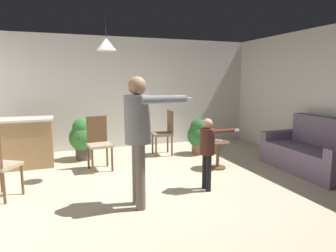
{
  "coord_description": "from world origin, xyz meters",
  "views": [
    {
      "loc": [
        -1.66,
        -4.14,
        1.69
      ],
      "look_at": [
        -0.18,
        -0.03,
        1.0
      ],
      "focal_mm": 31.78,
      "sensor_mm": 36.0,
      "label": 1
    }
  ],
  "objects_px": {
    "person_adult": "(139,128)",
    "person_child": "(208,146)",
    "potted_plant_corner": "(199,135)",
    "kitchen_counter": "(19,143)",
    "dining_chair_near_wall": "(165,131)",
    "couch_floral": "(311,153)",
    "dining_chair_by_counter": "(99,141)",
    "potted_plant_by_wall": "(83,137)",
    "spare_remote_on_table": "(218,141)",
    "side_table_by_couch": "(218,152)"
  },
  "relations": [
    {
      "from": "dining_chair_near_wall",
      "to": "potted_plant_corner",
      "type": "relative_size",
      "value": 1.24
    },
    {
      "from": "kitchen_counter",
      "to": "person_child",
      "type": "height_order",
      "value": "person_child"
    },
    {
      "from": "person_child",
      "to": "potted_plant_corner",
      "type": "relative_size",
      "value": 1.38
    },
    {
      "from": "person_adult",
      "to": "person_child",
      "type": "height_order",
      "value": "person_adult"
    },
    {
      "from": "spare_remote_on_table",
      "to": "person_adult",
      "type": "bearing_deg",
      "value": -147.46
    },
    {
      "from": "spare_remote_on_table",
      "to": "potted_plant_by_wall",
      "type": "bearing_deg",
      "value": 146.8
    },
    {
      "from": "couch_floral",
      "to": "person_adult",
      "type": "bearing_deg",
      "value": 99.28
    },
    {
      "from": "dining_chair_by_counter",
      "to": "potted_plant_corner",
      "type": "xyz_separation_m",
      "value": [
        2.28,
        0.43,
        -0.1
      ]
    },
    {
      "from": "person_child",
      "to": "potted_plant_by_wall",
      "type": "height_order",
      "value": "person_child"
    },
    {
      "from": "couch_floral",
      "to": "person_child",
      "type": "bearing_deg",
      "value": 97.01
    },
    {
      "from": "person_child",
      "to": "potted_plant_corner",
      "type": "height_order",
      "value": "person_child"
    },
    {
      "from": "kitchen_counter",
      "to": "potted_plant_by_wall",
      "type": "bearing_deg",
      "value": 8.47
    },
    {
      "from": "person_child",
      "to": "spare_remote_on_table",
      "type": "height_order",
      "value": "person_child"
    },
    {
      "from": "dining_chair_by_counter",
      "to": "potted_plant_by_wall",
      "type": "bearing_deg",
      "value": -81.08
    },
    {
      "from": "dining_chair_near_wall",
      "to": "spare_remote_on_table",
      "type": "xyz_separation_m",
      "value": [
        0.6,
        -1.33,
        -0.01
      ]
    },
    {
      "from": "dining_chair_by_counter",
      "to": "potted_plant_corner",
      "type": "bearing_deg",
      "value": -175.6
    },
    {
      "from": "dining_chair_by_counter",
      "to": "potted_plant_by_wall",
      "type": "xyz_separation_m",
      "value": [
        -0.22,
        0.83,
        -0.05
      ]
    },
    {
      "from": "dining_chair_near_wall",
      "to": "spare_remote_on_table",
      "type": "height_order",
      "value": "dining_chair_near_wall"
    },
    {
      "from": "kitchen_counter",
      "to": "person_adult",
      "type": "height_order",
      "value": "person_adult"
    },
    {
      "from": "side_table_by_couch",
      "to": "dining_chair_near_wall",
      "type": "bearing_deg",
      "value": 113.88
    },
    {
      "from": "couch_floral",
      "to": "side_table_by_couch",
      "type": "bearing_deg",
      "value": 66.46
    },
    {
      "from": "person_adult",
      "to": "kitchen_counter",
      "type": "bearing_deg",
      "value": -146.88
    },
    {
      "from": "kitchen_counter",
      "to": "dining_chair_near_wall",
      "type": "relative_size",
      "value": 1.26
    },
    {
      "from": "person_adult",
      "to": "dining_chair_near_wall",
      "type": "distance_m",
      "value": 2.85
    },
    {
      "from": "side_table_by_couch",
      "to": "dining_chair_near_wall",
      "type": "height_order",
      "value": "dining_chair_near_wall"
    },
    {
      "from": "person_adult",
      "to": "dining_chair_near_wall",
      "type": "xyz_separation_m",
      "value": [
        1.24,
        2.51,
        -0.52
      ]
    },
    {
      "from": "person_adult",
      "to": "potted_plant_by_wall",
      "type": "distance_m",
      "value": 2.83
    },
    {
      "from": "kitchen_counter",
      "to": "potted_plant_corner",
      "type": "relative_size",
      "value": 1.56
    },
    {
      "from": "side_table_by_couch",
      "to": "potted_plant_by_wall",
      "type": "height_order",
      "value": "potted_plant_by_wall"
    },
    {
      "from": "person_child",
      "to": "dining_chair_near_wall",
      "type": "height_order",
      "value": "person_child"
    },
    {
      "from": "couch_floral",
      "to": "person_child",
      "type": "xyz_separation_m",
      "value": [
        -2.25,
        -0.2,
        0.36
      ]
    },
    {
      "from": "person_adult",
      "to": "person_child",
      "type": "bearing_deg",
      "value": 100.89
    },
    {
      "from": "kitchen_counter",
      "to": "person_child",
      "type": "relative_size",
      "value": 1.14
    },
    {
      "from": "person_child",
      "to": "potted_plant_corner",
      "type": "distance_m",
      "value": 2.27
    },
    {
      "from": "dining_chair_by_counter",
      "to": "spare_remote_on_table",
      "type": "height_order",
      "value": "dining_chair_by_counter"
    },
    {
      "from": "kitchen_counter",
      "to": "potted_plant_corner",
      "type": "bearing_deg",
      "value": -3.45
    },
    {
      "from": "potted_plant_corner",
      "to": "potted_plant_by_wall",
      "type": "relative_size",
      "value": 0.9
    },
    {
      "from": "couch_floral",
      "to": "potted_plant_corner",
      "type": "xyz_separation_m",
      "value": [
        -1.39,
        1.88,
        0.11
      ]
    },
    {
      "from": "couch_floral",
      "to": "side_table_by_couch",
      "type": "relative_size",
      "value": 3.51
    },
    {
      "from": "side_table_by_couch",
      "to": "potted_plant_corner",
      "type": "height_order",
      "value": "potted_plant_corner"
    },
    {
      "from": "potted_plant_by_wall",
      "to": "spare_remote_on_table",
      "type": "height_order",
      "value": "potted_plant_by_wall"
    },
    {
      "from": "dining_chair_near_wall",
      "to": "dining_chair_by_counter",
      "type": "bearing_deg",
      "value": 116.44
    },
    {
      "from": "side_table_by_couch",
      "to": "person_adult",
      "type": "xyz_separation_m",
      "value": [
        -1.83,
        -1.17,
        0.74
      ]
    },
    {
      "from": "person_adult",
      "to": "couch_floral",
      "type": "bearing_deg",
      "value": 96.42
    },
    {
      "from": "potted_plant_corner",
      "to": "person_adult",
      "type": "bearing_deg",
      "value": -130.47
    },
    {
      "from": "dining_chair_by_counter",
      "to": "spare_remote_on_table",
      "type": "distance_m",
      "value": 2.26
    },
    {
      "from": "side_table_by_couch",
      "to": "potted_plant_by_wall",
      "type": "xyz_separation_m",
      "value": [
        -2.36,
        1.55,
        0.16
      ]
    },
    {
      "from": "potted_plant_by_wall",
      "to": "potted_plant_corner",
      "type": "bearing_deg",
      "value": -9.08
    },
    {
      "from": "person_adult",
      "to": "potted_plant_corner",
      "type": "bearing_deg",
      "value": 138.56
    },
    {
      "from": "couch_floral",
      "to": "potted_plant_by_wall",
      "type": "bearing_deg",
      "value": 61.55
    }
  ]
}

